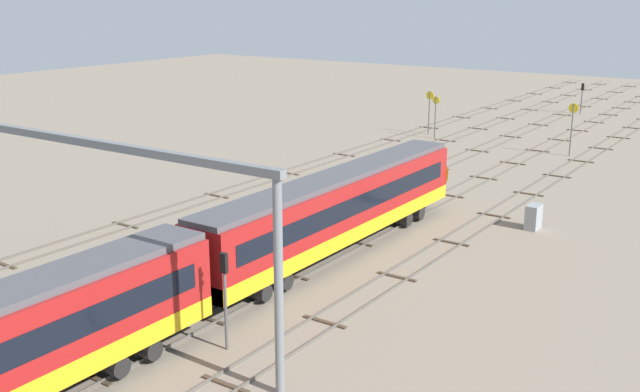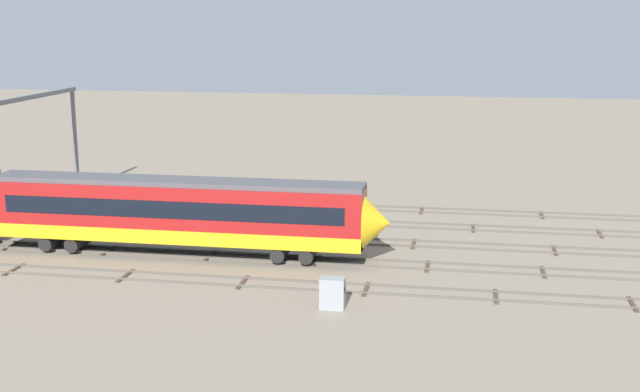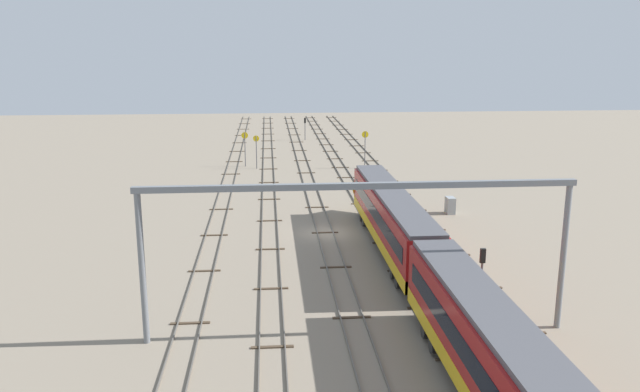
% 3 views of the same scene
% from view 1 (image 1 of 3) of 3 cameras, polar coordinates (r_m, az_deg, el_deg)
% --- Properties ---
extents(ground_plane, '(209.15, 209.15, 0.00)m').
position_cam_1_polar(ground_plane, '(52.60, 0.15, -1.64)').
color(ground_plane, gray).
extents(track_near_foreground, '(193.15, 2.40, 0.16)m').
position_cam_1_polar(track_near_foreground, '(47.96, 10.01, -3.48)').
color(track_near_foreground, '#59544C').
rests_on(track_near_foreground, ground).
extents(track_with_train, '(193.15, 2.40, 0.16)m').
position_cam_1_polar(track_with_train, '(50.08, 4.85, -2.49)').
color(track_with_train, '#59544C').
rests_on(track_with_train, ground).
extents(track_middle, '(193.15, 2.40, 0.16)m').
position_cam_1_polar(track_middle, '(52.58, 0.15, -1.56)').
color(track_middle, '#59544C').
rests_on(track_middle, ground).
extents(track_second_far, '(193.15, 2.40, 0.16)m').
position_cam_1_polar(track_second_far, '(55.41, -4.09, -0.72)').
color(track_second_far, '#59544C').
rests_on(track_second_far, ground).
extents(track_far_background, '(193.15, 2.40, 0.16)m').
position_cam_1_polar(track_far_background, '(58.52, -7.90, 0.04)').
color(track_far_background, '#59544C').
rests_on(track_far_background, ground).
extents(overhead_gantry, '(0.40, 24.80, 9.10)m').
position_cam_1_polar(overhead_gantry, '(36.12, -18.66, 1.39)').
color(overhead_gantry, slate).
rests_on(overhead_gantry, ground).
extents(speed_sign_near_foreground, '(0.14, 0.91, 5.13)m').
position_cam_1_polar(speed_sign_near_foreground, '(75.75, 18.72, 5.37)').
color(speed_sign_near_foreground, '#4C4C51').
rests_on(speed_sign_near_foreground, ground).
extents(speed_sign_mid_trackside, '(0.14, 0.91, 4.82)m').
position_cam_1_polar(speed_sign_mid_trackside, '(84.05, 8.36, 6.80)').
color(speed_sign_mid_trackside, '#4C4C51').
rests_on(speed_sign_mid_trackside, ground).
extents(speed_sign_far_trackside, '(0.14, 0.83, 4.57)m').
position_cam_1_polar(speed_sign_far_trackside, '(81.84, 8.82, 6.40)').
color(speed_sign_far_trackside, '#4C4C51').
rests_on(speed_sign_far_trackside, ground).
extents(signal_light_trackside_approach, '(0.31, 0.32, 3.97)m').
position_cam_1_polar(signal_light_trackside_approach, '(103.56, 19.40, 7.39)').
color(signal_light_trackside_approach, '#4C4C51').
rests_on(signal_light_trackside_approach, ground).
extents(signal_light_trackside_departure, '(0.31, 0.32, 4.53)m').
position_cam_1_polar(signal_light_trackside_departure, '(32.84, -7.27, -6.91)').
color(signal_light_trackside_departure, '#4C4C51').
rests_on(signal_light_trackside_departure, ground).
extents(relay_cabinet, '(1.31, 0.81, 1.67)m').
position_cam_1_polar(relay_cabinet, '(51.78, 16.00, -1.56)').
color(relay_cabinet, gray).
rests_on(relay_cabinet, ground).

